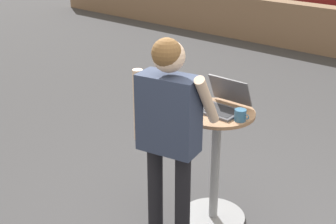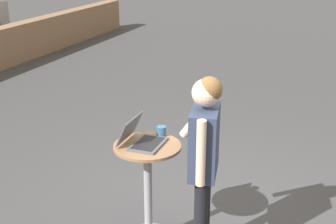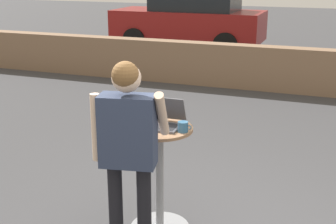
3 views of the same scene
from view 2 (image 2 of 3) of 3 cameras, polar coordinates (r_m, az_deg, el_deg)
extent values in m
plane|color=#3D3D3F|center=(4.65, 4.54, -12.75)|extent=(50.00, 50.00, 0.00)
cylinder|color=gray|center=(4.06, -2.44, -10.15)|extent=(0.07, 0.07, 0.90)
cylinder|color=#8C6647|center=(3.85, -2.54, -4.20)|extent=(0.56, 0.56, 0.02)
cube|color=#515156|center=(3.84, -2.45, -3.93)|extent=(0.34, 0.24, 0.02)
cube|color=black|center=(3.83, -2.45, -3.80)|extent=(0.30, 0.19, 0.00)
cube|color=#515156|center=(3.85, -4.72, -2.04)|extent=(0.34, 0.11, 0.21)
cube|color=white|center=(3.85, -4.64, -2.02)|extent=(0.31, 0.09, 0.19)
cylinder|color=#336084|center=(4.00, -0.81, -2.35)|extent=(0.08, 0.08, 0.09)
torus|color=#336084|center=(4.04, -0.52, -2.06)|extent=(0.04, 0.01, 0.04)
cylinder|color=black|center=(4.01, 4.36, -11.82)|extent=(0.11, 0.11, 0.81)
cube|color=#2D3851|center=(3.59, 4.45, -3.64)|extent=(0.44, 0.28, 0.54)
sphere|color=beige|center=(3.45, 4.63, 2.36)|extent=(0.21, 0.21, 0.21)
sphere|color=brown|center=(3.44, 5.08, 2.75)|extent=(0.19, 0.19, 0.19)
cylinder|color=beige|center=(3.37, 4.03, -5.06)|extent=(0.07, 0.07, 0.51)
cylinder|color=beige|center=(3.77, 3.72, -0.51)|extent=(0.13, 0.31, 0.39)
camera|label=1|loc=(5.15, 36.22, 14.00)|focal=50.00mm
camera|label=3|loc=(4.95, 45.52, 10.75)|focal=50.00mm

